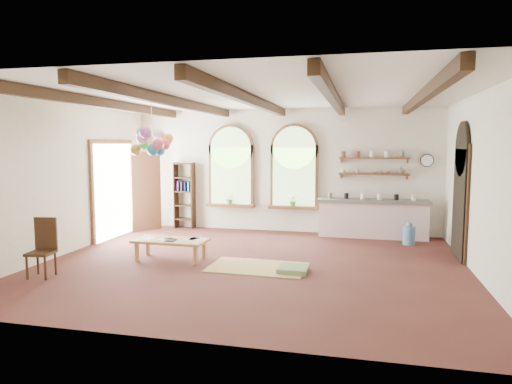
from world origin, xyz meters
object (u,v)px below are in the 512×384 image
(side_chair, at_px, (42,260))
(kitchen_counter, at_px, (373,218))
(balloon_cluster, at_px, (152,142))
(coffee_table, at_px, (171,242))

(side_chair, bearing_deg, kitchen_counter, 40.41)
(kitchen_counter, distance_m, side_chair, 7.43)
(side_chair, xyz_separation_m, balloon_cluster, (0.95, 2.41, 2.04))
(side_chair, bearing_deg, coffee_table, 43.38)
(kitchen_counter, distance_m, balloon_cluster, 5.60)
(kitchen_counter, relative_size, coffee_table, 1.84)
(side_chair, bearing_deg, balloon_cluster, 68.59)
(side_chair, height_order, balloon_cluster, balloon_cluster)
(kitchen_counter, distance_m, coffee_table, 5.10)
(kitchen_counter, height_order, balloon_cluster, balloon_cluster)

